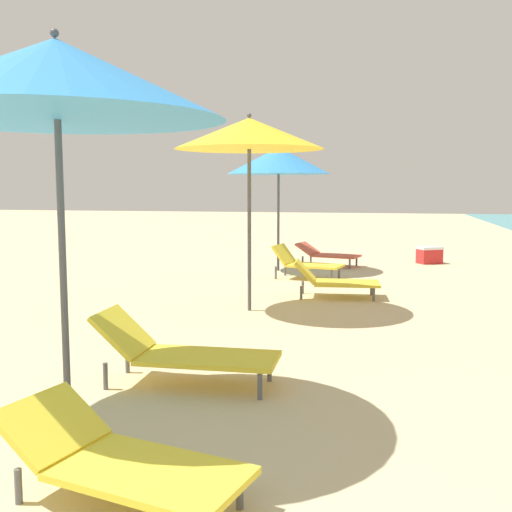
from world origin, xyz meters
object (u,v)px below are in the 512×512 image
object	(u,v)px
umbrella_second	(56,79)
lounger_second_shoreside	(183,351)
umbrella_farthest	(279,161)
lounger_farthest_shoreside	(327,254)
cooler_box	(429,255)
lounger_second_inland	(120,459)
umbrella_third	(249,134)
lounger_third_shoreside	(334,280)
lounger_farthest_inland	(306,263)

from	to	relation	value
umbrella_second	lounger_second_shoreside	distance (m)	2.33
umbrella_farthest	lounger_farthest_shoreside	world-z (taller)	umbrella_farthest
lounger_second_shoreside	cooler_box	size ratio (longest dim) A/B	2.61
lounger_second_inland	cooler_box	distance (m)	11.03
umbrella_third	cooler_box	xyz separation A→B (m)	(2.70, 5.78, -2.16)
umbrella_second	lounger_second_shoreside	size ratio (longest dim) A/B	1.76
umbrella_second	umbrella_farthest	size ratio (longest dim) A/B	1.08
umbrella_third	lounger_third_shoreside	distance (m)	2.63
lounger_third_shoreside	cooler_box	xyz separation A→B (m)	(1.67, 4.55, -0.08)
lounger_third_shoreside	cooler_box	bearing A→B (deg)	64.49
lounger_farthest_shoreside	lounger_third_shoreside	bearing A→B (deg)	-68.90
lounger_second_inland	lounger_third_shoreside	bearing A→B (deg)	98.40
umbrella_third	umbrella_farthest	size ratio (longest dim) A/B	1.05
cooler_box	umbrella_second	bearing A→B (deg)	-107.53
lounger_second_shoreside	lounger_third_shoreside	distance (m)	4.45
umbrella_farthest	lounger_farthest_shoreside	bearing A→B (deg)	45.09
lounger_farthest_inland	cooler_box	size ratio (longest dim) A/B	2.24
lounger_second_inland	umbrella_farthest	size ratio (longest dim) A/B	0.57
lounger_third_shoreside	umbrella_second	bearing A→B (deg)	-110.51
lounger_second_inland	umbrella_second	bearing A→B (deg)	144.64
umbrella_third	umbrella_farthest	xyz separation A→B (m)	(-0.33, 3.99, -0.17)
umbrella_third	lounger_farthest_shoreside	bearing A→B (deg)	83.36
lounger_farthest_inland	cooler_box	bearing A→B (deg)	61.07
umbrella_third	umbrella_second	bearing A→B (deg)	-95.62
umbrella_third	lounger_third_shoreside	world-z (taller)	umbrella_third
lounger_second_shoreside	lounger_farthest_shoreside	bearing A→B (deg)	85.36
umbrella_second	lounger_farthest_inland	bearing A→B (deg)	83.83
lounger_second_shoreside	lounger_farthest_inland	size ratio (longest dim) A/B	1.17
umbrella_farthest	lounger_farthest_shoreside	distance (m)	2.29
umbrella_third	lounger_farthest_inland	size ratio (longest dim) A/B	1.99
lounger_second_shoreside	lounger_farthest_inland	world-z (taller)	lounger_second_shoreside
lounger_second_inland	lounger_farthest_shoreside	bearing A→B (deg)	102.98
lounger_third_shoreside	lounger_farthest_shoreside	xyz separation A→B (m)	(-0.46, 3.66, -0.01)
lounger_second_inland	lounger_farthest_shoreside	world-z (taller)	lounger_second_inland
umbrella_second	lounger_second_shoreside	bearing A→B (deg)	58.85
umbrella_third	lounger_farthest_inland	world-z (taller)	umbrella_third
lounger_farthest_inland	lounger_farthest_shoreside	bearing A→B (deg)	94.79
lounger_second_shoreside	umbrella_third	size ratio (longest dim) A/B	0.59
lounger_second_shoreside	umbrella_third	world-z (taller)	umbrella_third
lounger_second_shoreside	lounger_third_shoreside	world-z (taller)	lounger_second_shoreside
lounger_second_inland	umbrella_farthest	world-z (taller)	umbrella_farthest
umbrella_second	lounger_third_shoreside	distance (m)	5.85
lounger_farthest_shoreside	cooler_box	xyz separation A→B (m)	(2.14, 0.89, -0.07)
lounger_second_inland	lounger_third_shoreside	xyz separation A→B (m)	(0.57, 6.25, 0.02)
lounger_farthest_shoreside	umbrella_farthest	bearing A→B (deg)	-121.02
umbrella_second	umbrella_third	world-z (taller)	umbrella_second
lounger_third_shoreside	lounger_second_shoreside	bearing A→B (deg)	-106.75
lounger_farthest_inland	umbrella_farthest	bearing A→B (deg)	135.30
umbrella_farthest	cooler_box	size ratio (longest dim) A/B	4.25
lounger_farthest_inland	cooler_box	world-z (taller)	lounger_farthest_inland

